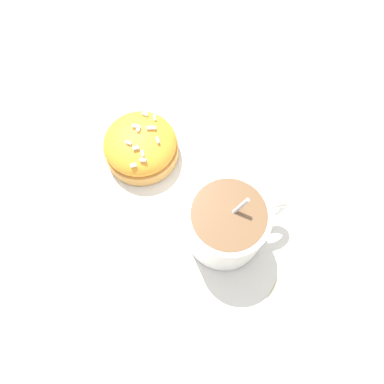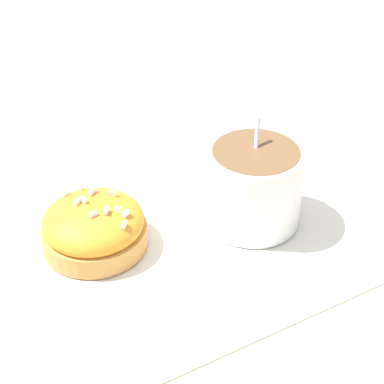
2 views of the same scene
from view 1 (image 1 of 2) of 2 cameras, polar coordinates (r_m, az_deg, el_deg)
The scene contains 4 objects.
ground_plane at distance 0.46m, azimuth -1.85°, elevation -0.37°, with size 3.00×3.00×0.00m, color #C6B793.
paper_napkin at distance 0.46m, azimuth -1.86°, elevation -0.30°, with size 0.33×0.31×0.00m.
coffee_cup at distance 0.41m, azimuth 5.43°, elevation -4.78°, with size 0.09×0.11×0.10m.
frosted_pastry at distance 0.47m, azimuth -7.85°, elevation 7.04°, with size 0.09×0.09×0.05m.
Camera 1 is at (0.11, -0.12, 0.43)m, focal length 35.00 mm.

